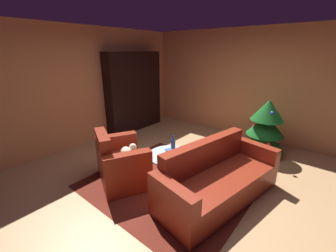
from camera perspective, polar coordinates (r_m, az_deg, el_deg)
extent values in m
plane|color=tan|center=(3.80, 4.29, -14.53)|extent=(6.79, 6.79, 0.00)
cube|color=tan|center=(5.74, 21.22, 10.13)|extent=(5.78, 0.06, 2.65)
cube|color=tan|center=(5.38, -21.36, 9.58)|extent=(0.06, 5.63, 2.65)
cube|color=maroon|center=(3.77, 0.65, -14.79)|extent=(2.50, 2.30, 0.01)
cube|color=black|center=(5.92, -7.90, 8.75)|extent=(0.03, 1.73, 2.09)
cube|color=black|center=(6.62, -3.34, 10.01)|extent=(0.32, 0.03, 2.09)
cube|color=black|center=(5.51, -15.49, 7.45)|extent=(0.32, 0.02, 2.09)
cube|color=black|center=(6.30, -8.40, -0.38)|extent=(0.30, 1.68, 0.03)
cube|color=black|center=(6.19, -8.56, 2.62)|extent=(0.30, 1.68, 0.03)
cube|color=black|center=(6.10, -8.72, 5.72)|extent=(0.30, 1.68, 0.02)
cube|color=black|center=(6.03, -8.88, 8.89)|extent=(0.30, 1.68, 0.02)
cube|color=black|center=(5.98, -9.05, 12.14)|extent=(0.30, 1.68, 0.02)
cube|color=black|center=(5.95, -9.23, 15.43)|extent=(0.30, 1.68, 0.02)
cube|color=black|center=(5.93, -9.42, 18.74)|extent=(0.30, 1.68, 0.03)
cube|color=black|center=(6.20, -9.42, 5.36)|extent=(0.05, 0.88, 0.55)
cube|color=black|center=(6.18, -9.27, 5.33)|extent=(0.03, 0.91, 0.58)
cube|color=#984798|center=(6.81, -3.64, 2.46)|extent=(0.24, 0.03, 0.23)
cube|color=#50322F|center=(6.80, -3.86, 2.18)|extent=(0.24, 0.04, 0.18)
cube|color=gold|center=(6.77, -4.20, 2.21)|extent=(0.21, 0.04, 0.20)
cube|color=#7D589B|center=(6.74, -4.41, 2.42)|extent=(0.21, 0.03, 0.27)
cube|color=gold|center=(6.71, -4.63, 1.97)|extent=(0.22, 0.05, 0.18)
cube|color=#0D7098|center=(6.68, -5.09, 2.10)|extent=(0.19, 0.05, 0.24)
cube|color=#B73718|center=(6.65, -5.50, 2.14)|extent=(0.16, 0.04, 0.27)
cube|color=#BDA98E|center=(6.60, -4.25, 11.23)|extent=(0.15, 0.04, 0.26)
cube|color=gold|center=(6.57, -4.50, 10.91)|extent=(0.15, 0.04, 0.20)
cube|color=#0A7791|center=(6.54, -4.73, 11.04)|extent=(0.17, 0.03, 0.24)
cube|color=#8B4792|center=(6.48, -4.79, 10.84)|extent=(0.23, 0.04, 0.21)
cube|color=#4E3421|center=(6.46, -5.30, 11.06)|extent=(0.18, 0.05, 0.27)
cube|color=#347D4F|center=(6.56, -4.17, 14.19)|extent=(0.18, 0.04, 0.26)
cube|color=navy|center=(6.51, -4.26, 13.94)|extent=(0.24, 0.04, 0.21)
cube|color=#3C8C34|center=(6.50, -4.75, 13.96)|extent=(0.17, 0.03, 0.22)
cube|color=#19469A|center=(6.47, -5.03, 13.91)|extent=(0.16, 0.04, 0.21)
cube|color=orange|center=(6.44, -5.37, 14.12)|extent=(0.16, 0.05, 0.27)
cube|color=orange|center=(6.40, -5.67, 13.78)|extent=(0.17, 0.04, 0.20)
cube|color=#8F3D91|center=(6.52, -4.16, 17.15)|extent=(0.21, 0.04, 0.25)
cube|color=#2B8A34|center=(6.49, -4.31, 17.01)|extent=(0.24, 0.03, 0.22)
cube|color=#572F18|center=(6.49, -4.81, 17.02)|extent=(0.16, 0.03, 0.23)
cube|color=#B2AC92|center=(6.45, -4.90, 17.18)|extent=(0.20, 0.03, 0.26)
cube|color=orange|center=(6.43, -5.24, 16.96)|extent=(0.18, 0.04, 0.22)
cube|color=#BA3927|center=(6.40, -5.54, 17.12)|extent=(0.18, 0.04, 0.26)
cube|color=teal|center=(6.36, -5.68, 17.17)|extent=(0.20, 0.03, 0.27)
cube|color=gold|center=(6.32, -5.87, 17.24)|extent=(0.23, 0.05, 0.29)
cube|color=#3C724B|center=(6.28, -6.20, 17.18)|extent=(0.24, 0.04, 0.28)
cube|color=maroon|center=(3.81, -11.81, -11.03)|extent=(0.90, 0.94, 0.43)
cube|color=maroon|center=(3.57, -16.73, -5.47)|extent=(0.65, 0.43, 0.48)
cube|color=maroon|center=(3.40, -10.37, -12.40)|extent=(0.47, 0.72, 0.69)
cube|color=maroon|center=(4.11, -13.23, -6.73)|extent=(0.47, 0.72, 0.69)
ellipsoid|color=beige|center=(3.66, -10.94, -6.89)|extent=(0.33, 0.29, 0.18)
sphere|color=beige|center=(3.71, -9.28, -5.53)|extent=(0.13, 0.13, 0.13)
cube|color=maroon|center=(3.43, 13.35, -15.27)|extent=(1.10, 1.81, 0.40)
cube|color=maroon|center=(3.38, 9.72, -7.24)|extent=(0.49, 1.70, 0.44)
cube|color=maroon|center=(2.80, 1.07, -20.59)|extent=(0.81, 0.31, 0.64)
cube|color=maroon|center=(4.06, 21.60, -8.38)|extent=(0.81, 0.31, 0.64)
cylinder|color=black|center=(3.67, 3.35, -11.82)|extent=(0.04, 0.04, 0.44)
cylinder|color=black|center=(3.96, 1.18, -9.29)|extent=(0.04, 0.04, 0.44)
cylinder|color=black|center=(3.71, -2.43, -11.40)|extent=(0.04, 0.04, 0.44)
cylinder|color=silver|center=(3.67, 0.68, -7.71)|extent=(0.77, 0.77, 0.02)
cube|color=#CCB452|center=(3.63, 1.01, -7.69)|extent=(0.20, 0.12, 0.02)
cube|color=#3C4F95|center=(3.61, 0.78, -7.41)|extent=(0.16, 0.12, 0.03)
cube|color=#3C7D4E|center=(3.61, 0.89, -6.96)|extent=(0.16, 0.16, 0.03)
cube|color=#2E5795|center=(3.60, 0.90, -6.65)|extent=(0.23, 0.13, 0.02)
cylinder|color=navy|center=(3.81, 1.36, -4.84)|extent=(0.08, 0.08, 0.20)
cylinder|color=navy|center=(3.75, 1.37, -2.98)|extent=(0.03, 0.03, 0.07)
cylinder|color=brown|center=(5.08, 23.54, -6.15)|extent=(0.08, 0.08, 0.14)
cone|color=#155C1F|center=(4.97, 23.97, -3.21)|extent=(0.83, 0.83, 0.42)
cone|color=#155C1F|center=(4.87, 24.47, 0.25)|extent=(0.74, 0.74, 0.42)
cone|color=#155C1F|center=(4.78, 24.99, 3.84)|extent=(0.65, 0.65, 0.42)
sphere|color=red|center=(4.65, 25.04, -4.31)|extent=(0.07, 0.07, 0.07)
sphere|color=red|center=(5.07, 21.66, -0.05)|extent=(0.07, 0.07, 0.07)
sphere|color=blue|center=(5.25, 23.18, -1.12)|extent=(0.06, 0.06, 0.06)
sphere|color=blue|center=(4.53, 25.76, 3.10)|extent=(0.07, 0.07, 0.07)
sphere|color=red|center=(5.31, 23.09, -2.88)|extent=(0.06, 0.06, 0.06)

